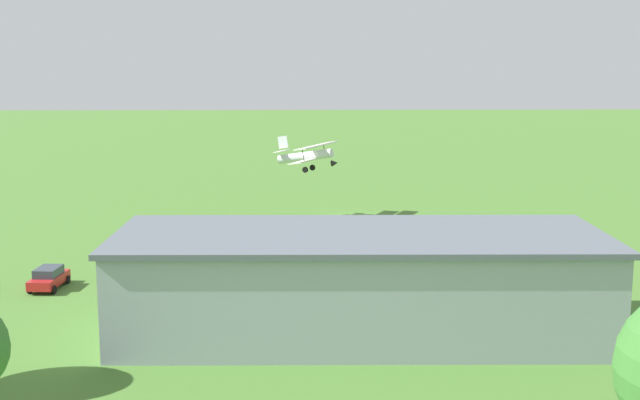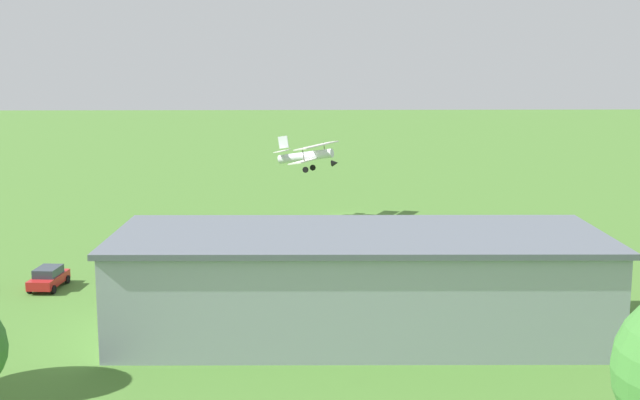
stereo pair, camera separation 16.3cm
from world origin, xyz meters
name	(u,v)px [view 2 (the right image)]	position (x,y,z in m)	size (l,w,h in m)	color
ground_plane	(350,217)	(0.00, 0.00, 0.00)	(400.00, 400.00, 0.00)	#47752D
hangar	(359,283)	(1.92, 38.92, 3.26)	(30.70, 12.36, 6.50)	#99A3AD
biplane	(309,155)	(4.63, 1.31, 7.03)	(7.25, 8.80, 3.79)	silver
car_white	(133,277)	(18.23, 28.31, 0.87)	(2.17, 4.62, 1.69)	white
car_red	(49,277)	(24.64, 28.08, 0.84)	(2.33, 4.33, 1.63)	red
person_at_fence_line	(181,264)	(15.23, 23.91, 0.82)	(0.39, 0.39, 1.64)	#3F3F47
person_beside_truck	(455,259)	(-7.17, 23.19, 0.87)	(0.53, 0.53, 1.74)	navy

